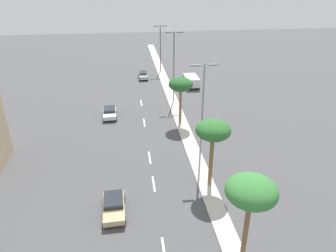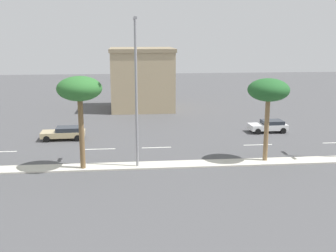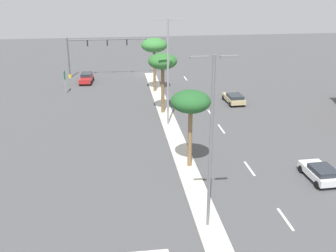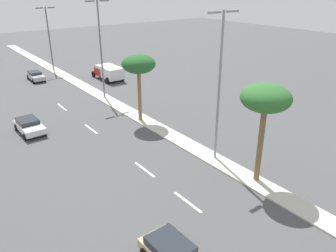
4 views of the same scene
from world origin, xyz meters
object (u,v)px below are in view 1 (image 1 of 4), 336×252
at_px(sedan_silver_right, 143,75).
at_px(sedan_white_left, 110,113).
at_px(street_lamp_left, 202,109).
at_px(sedan_tan_front, 114,206).
at_px(palm_tree_right, 251,192).
at_px(palm_tree_leading, 213,131).
at_px(street_lamp_near, 160,45).
at_px(street_lamp_right, 174,62).
at_px(palm_tree_front, 181,85).
at_px(box_truck, 191,80).

bearing_deg(sedan_silver_right, sedan_white_left, -108.44).
xyz_separation_m(street_lamp_left, sedan_white_left, (-10.86, 14.68, -6.14)).
bearing_deg(sedan_tan_front, palm_tree_right, -35.44).
relative_size(palm_tree_leading, street_lamp_near, 0.74).
relative_size(palm_tree_right, sedan_white_left, 1.86).
distance_m(street_lamp_right, street_lamp_near, 18.16).
xyz_separation_m(palm_tree_right, palm_tree_front, (-0.60, 24.94, -0.66)).
height_order(palm_tree_front, sedan_white_left, palm_tree_front).
relative_size(palm_tree_right, box_truck, 1.28).
relative_size(sedan_tan_front, box_truck, 0.73).
xyz_separation_m(palm_tree_right, street_lamp_right, (-0.21, 34.09, 0.18)).
distance_m(street_lamp_right, sedan_white_left, 13.42).
relative_size(palm_tree_leading, palm_tree_front, 1.06).
bearing_deg(sedan_tan_front, sedan_silver_right, 82.68).
distance_m(street_lamp_left, sedan_tan_front, 13.58).
bearing_deg(sedan_tan_front, box_truck, 67.71).
bearing_deg(sedan_tan_front, street_lamp_near, 78.21).
height_order(street_lamp_near, sedan_white_left, street_lamp_near).
relative_size(palm_tree_leading, sedan_white_left, 1.78).
xyz_separation_m(street_lamp_left, street_lamp_right, (-0.12, 19.93, -0.04)).
distance_m(sedan_tan_front, sedan_silver_right, 41.10).
height_order(street_lamp_near, sedan_silver_right, street_lamp_near).
bearing_deg(street_lamp_right, sedan_silver_right, 107.89).
relative_size(street_lamp_left, sedan_tan_front, 2.67).
xyz_separation_m(palm_tree_right, palm_tree_leading, (-0.02, 9.84, -0.30)).
height_order(palm_tree_leading, sedan_white_left, palm_tree_leading).
bearing_deg(sedan_white_left, street_lamp_left, -53.52).
xyz_separation_m(street_lamp_right, sedan_white_left, (-10.74, -5.25, -6.10)).
distance_m(street_lamp_right, sedan_tan_front, 29.38).
relative_size(palm_tree_right, palm_tree_leading, 1.05).
distance_m(palm_tree_right, palm_tree_leading, 9.84).
relative_size(palm_tree_front, street_lamp_left, 0.59).
bearing_deg(sedan_silver_right, box_truck, -34.11).
height_order(palm_tree_front, street_lamp_near, street_lamp_near).
relative_size(sedan_white_left, sedan_tan_front, 0.94).
height_order(street_lamp_left, sedan_white_left, street_lamp_left).
xyz_separation_m(palm_tree_front, sedan_silver_right, (-4.02, 22.84, -5.28)).
distance_m(sedan_tan_front, box_truck, 37.49).
distance_m(palm_tree_leading, street_lamp_left, 4.35).
distance_m(street_lamp_right, box_truck, 10.51).
height_order(palm_tree_front, sedan_silver_right, palm_tree_front).
bearing_deg(palm_tree_leading, palm_tree_front, 92.22).
bearing_deg(palm_tree_front, sedan_tan_front, -117.31).
height_order(palm_tree_front, box_truck, palm_tree_front).
height_order(street_lamp_right, sedan_white_left, street_lamp_right).
bearing_deg(box_truck, palm_tree_front, -106.48).
xyz_separation_m(palm_tree_right, street_lamp_left, (-0.08, 14.16, 0.21)).
xyz_separation_m(sedan_white_left, box_truck, (15.29, 12.86, 0.46)).
height_order(street_lamp_near, box_truck, street_lamp_near).
height_order(sedan_white_left, sedan_tan_front, sedan_white_left).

